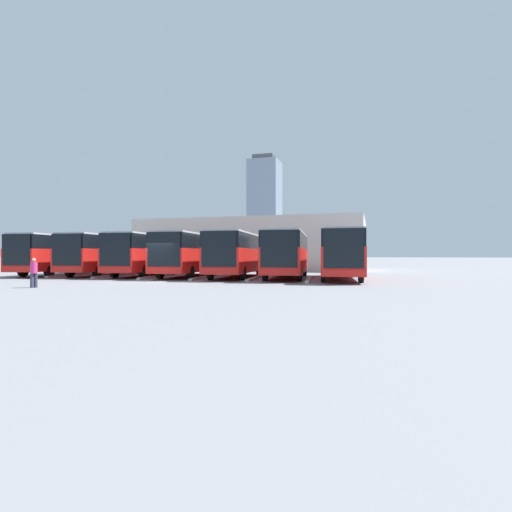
{
  "coord_description": "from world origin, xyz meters",
  "views": [
    {
      "loc": [
        -13.95,
        23.38,
        1.71
      ],
      "look_at": [
        -5.49,
        -5.37,
        1.64
      ],
      "focal_mm": 28.0,
      "sensor_mm": 36.0,
      "label": 1
    }
  ],
  "objects": [
    {
      "name": "curb_divider_0",
      "position": [
        -9.75,
        -3.62,
        0.07
      ],
      "size": [
        1.02,
        6.7,
        0.15
      ],
      "primitive_type": "cube",
      "rotation": [
        0.0,
        0.0,
        0.12
      ],
      "color": "#B2B2AD",
      "rests_on": "ground_plane"
    },
    {
      "name": "curb_divider_5",
      "position": [
        9.75,
        -3.94,
        0.07
      ],
      "size": [
        1.02,
        6.7,
        0.15
      ],
      "primitive_type": "cube",
      "rotation": [
        0.0,
        0.0,
        0.12
      ],
      "color": "#B2B2AD",
      "rests_on": "ground_plane"
    },
    {
      "name": "ground_plane",
      "position": [
        0.0,
        0.0,
        0.0
      ],
      "size": [
        600.0,
        600.0,
        0.0
      ],
      "primitive_type": "plane",
      "color": "gray"
    },
    {
      "name": "bus_5",
      "position": [
        7.8,
        -5.53,
        1.88
      ],
      "size": [
        3.82,
        11.01,
        3.37
      ],
      "rotation": [
        0.0,
        0.0,
        0.12
      ],
      "color": "red",
      "rests_on": "ground_plane"
    },
    {
      "name": "curb_divider_3",
      "position": [
        1.95,
        -3.96,
        0.07
      ],
      "size": [
        1.02,
        6.7,
        0.15
      ],
      "primitive_type": "cube",
      "rotation": [
        0.0,
        0.0,
        0.12
      ],
      "color": "#B2B2AD",
      "rests_on": "ground_plane"
    },
    {
      "name": "curb_divider_2",
      "position": [
        -1.95,
        -3.98,
        0.07
      ],
      "size": [
        1.02,
        6.7,
        0.15
      ],
      "primitive_type": "cube",
      "rotation": [
        0.0,
        0.0,
        0.12
      ],
      "color": "#B2B2AD",
      "rests_on": "ground_plane"
    },
    {
      "name": "bus_4",
      "position": [
        3.9,
        -5.7,
        1.88
      ],
      "size": [
        3.82,
        11.01,
        3.37
      ],
      "rotation": [
        0.0,
        0.0,
        0.12
      ],
      "color": "red",
      "rests_on": "ground_plane"
    },
    {
      "name": "bus_3",
      "position": [
        -0.0,
        -5.55,
        1.88
      ],
      "size": [
        3.82,
        11.01,
        3.37
      ],
      "rotation": [
        0.0,
        0.0,
        0.12
      ],
      "color": "red",
      "rests_on": "ground_plane"
    },
    {
      "name": "bus_6",
      "position": [
        11.7,
        -4.9,
        1.88
      ],
      "size": [
        3.82,
        11.01,
        3.37
      ],
      "rotation": [
        0.0,
        0.0,
        0.12
      ],
      "color": "red",
      "rests_on": "ground_plane"
    },
    {
      "name": "bus_0",
      "position": [
        -11.7,
        -5.21,
        1.88
      ],
      "size": [
        3.82,
        11.01,
        3.37
      ],
      "rotation": [
        0.0,
        0.0,
        0.12
      ],
      "color": "red",
      "rests_on": "ground_plane"
    },
    {
      "name": "office_tower",
      "position": [
        35.73,
        -160.31,
        23.91
      ],
      "size": [
        14.05,
        14.05,
        49.0
      ],
      "color": "#7F8EA3",
      "rests_on": "ground_plane"
    },
    {
      "name": "station_building",
      "position": [
        0.0,
        -23.16,
        2.97
      ],
      "size": [
        26.06,
        15.14,
        5.89
      ],
      "color": "beige",
      "rests_on": "ground_plane"
    },
    {
      "name": "pedestrian",
      "position": [
        3.13,
        6.63,
        0.83
      ],
      "size": [
        0.44,
        0.44,
        1.55
      ],
      "rotation": [
        0.0,
        0.0,
        1.21
      ],
      "color": "#38384C",
      "rests_on": "ground_plane"
    },
    {
      "name": "curb_divider_1",
      "position": [
        -5.85,
        -4.07,
        0.07
      ],
      "size": [
        1.02,
        6.7,
        0.15
      ],
      "primitive_type": "cube",
      "rotation": [
        0.0,
        0.0,
        0.12
      ],
      "color": "#B2B2AD",
      "rests_on": "ground_plane"
    },
    {
      "name": "bus_1",
      "position": [
        -7.8,
        -5.66,
        1.88
      ],
      "size": [
        3.82,
        11.01,
        3.37
      ],
      "rotation": [
        0.0,
        0.0,
        0.12
      ],
      "color": "red",
      "rests_on": "ground_plane"
    },
    {
      "name": "bus_2",
      "position": [
        -3.9,
        -5.57,
        1.88
      ],
      "size": [
        3.82,
        11.01,
        3.37
      ],
      "rotation": [
        0.0,
        0.0,
        0.12
      ],
      "color": "red",
      "rests_on": "ground_plane"
    },
    {
      "name": "curb_divider_4",
      "position": [
        5.85,
        -4.1,
        0.07
      ],
      "size": [
        1.02,
        6.7,
        0.15
      ],
      "primitive_type": "cube",
      "rotation": [
        0.0,
        0.0,
        0.12
      ],
      "color": "#B2B2AD",
      "rests_on": "ground_plane"
    }
  ]
}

